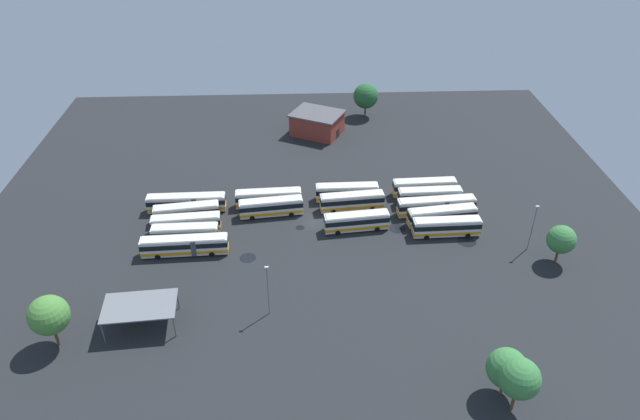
% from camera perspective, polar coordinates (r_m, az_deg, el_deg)
% --- Properties ---
extents(ground_plane, '(128.48, 128.48, 0.00)m').
position_cam_1_polar(ground_plane, '(110.65, -0.65, -1.23)').
color(ground_plane, black).
extents(bus_row0_slot0, '(12.92, 2.91, 3.54)m').
position_cam_1_polar(bus_row0_slot0, '(119.84, 10.22, 2.23)').
color(bus_row0_slot0, silver).
rests_on(bus_row0_slot0, ground_plane).
extents(bus_row0_slot1, '(12.70, 2.81, 3.54)m').
position_cam_1_polar(bus_row0_slot1, '(117.06, 10.74, 1.35)').
color(bus_row0_slot1, silver).
rests_on(bus_row0_slot1, ground_plane).
extents(bus_row0_slot2, '(15.29, 3.55, 3.54)m').
position_cam_1_polar(bus_row0_slot2, '(114.29, 11.38, 0.41)').
color(bus_row0_slot2, silver).
rests_on(bus_row0_slot2, ground_plane).
extents(bus_row0_slot3, '(13.27, 3.96, 3.54)m').
position_cam_1_polar(bus_row0_slot3, '(111.60, 11.89, -0.55)').
color(bus_row0_slot3, silver).
rests_on(bus_row0_slot3, ground_plane).
extents(bus_row0_slot4, '(12.52, 2.80, 3.54)m').
position_cam_1_polar(bus_row0_slot4, '(108.74, 12.34, -1.61)').
color(bus_row0_slot4, silver).
rests_on(bus_row0_slot4, ground_plane).
extents(bus_row1_slot0, '(12.56, 2.61, 3.54)m').
position_cam_1_polar(bus_row1_slot0, '(116.47, 2.67, 1.78)').
color(bus_row1_slot0, silver).
rests_on(bus_row1_slot0, ground_plane).
extents(bus_row1_slot1, '(12.70, 3.63, 3.54)m').
position_cam_1_polar(bus_row1_slot1, '(113.60, 3.16, 0.87)').
color(bus_row1_slot1, silver).
rests_on(bus_row1_slot1, ground_plane).
extents(bus_row1_slot3, '(12.30, 3.77, 3.54)m').
position_cam_1_polar(bus_row1_slot3, '(107.86, 3.61, -1.12)').
color(bus_row1_slot3, silver).
rests_on(bus_row1_slot3, ground_plane).
extents(bus_row2_slot0, '(13.05, 3.07, 3.54)m').
position_cam_1_polar(bus_row2_slot0, '(114.91, -5.09, 1.20)').
color(bus_row2_slot0, silver).
rests_on(bus_row2_slot0, ground_plane).
extents(bus_row2_slot1, '(12.44, 3.86, 3.54)m').
position_cam_1_polar(bus_row2_slot1, '(112.11, -4.85, 0.30)').
color(bus_row2_slot1, silver).
rests_on(bus_row2_slot1, ground_plane).
extents(bus_row3_slot0, '(15.20, 2.70, 3.54)m').
position_cam_1_polar(bus_row3_slot0, '(115.99, -12.98, 0.72)').
color(bus_row3_slot0, silver).
rests_on(bus_row3_slot0, ground_plane).
extents(bus_row3_slot1, '(12.48, 3.98, 3.54)m').
position_cam_1_polar(bus_row3_slot1, '(112.98, -12.98, -0.24)').
color(bus_row3_slot1, silver).
rests_on(bus_row3_slot1, ground_plane).
extents(bus_row3_slot2, '(12.77, 3.42, 3.54)m').
position_cam_1_polar(bus_row3_slot2, '(109.93, -13.03, -1.29)').
color(bus_row3_slot2, silver).
rests_on(bus_row3_slot2, ground_plane).
extents(bus_row3_slot3, '(11.94, 2.74, 3.54)m').
position_cam_1_polar(bus_row3_slot3, '(107.26, -13.12, -2.28)').
color(bus_row3_slot3, silver).
rests_on(bus_row3_slot3, ground_plane).
extents(bus_row3_slot4, '(15.24, 3.07, 3.54)m').
position_cam_1_polar(bus_row3_slot4, '(104.37, -13.16, -3.40)').
color(bus_row3_slot4, silver).
rests_on(bus_row3_slot4, ground_plane).
extents(depot_building, '(14.53, 13.42, 5.51)m').
position_cam_1_polar(depot_building, '(142.81, -0.28, 8.54)').
color(depot_building, maroon).
rests_on(depot_building, ground_plane).
extents(maintenance_shelter, '(11.27, 7.43, 3.98)m').
position_cam_1_polar(maintenance_shelter, '(90.95, -17.34, -9.03)').
color(maintenance_shelter, slate).
rests_on(maintenance_shelter, ground_plane).
extents(lamp_post_mid_lot, '(0.56, 0.28, 9.28)m').
position_cam_1_polar(lamp_post_mid_lot, '(88.29, -5.15, -7.71)').
color(lamp_post_mid_lot, slate).
rests_on(lamp_post_mid_lot, ground_plane).
extents(lamp_post_near_entrance, '(0.56, 0.28, 9.20)m').
position_cam_1_polar(lamp_post_near_entrance, '(107.51, 20.19, -1.49)').
color(lamp_post_near_entrance, slate).
rests_on(lamp_post_near_entrance, ground_plane).
extents(tree_east_edge, '(5.32, 5.32, 8.50)m').
position_cam_1_polar(tree_east_edge, '(78.97, 19.04, -15.41)').
color(tree_east_edge, brown).
rests_on(tree_east_edge, ground_plane).
extents(tree_west_edge, '(4.90, 4.90, 7.19)m').
position_cam_1_polar(tree_west_edge, '(106.41, 22.66, -2.70)').
color(tree_west_edge, brown).
rests_on(tree_west_edge, ground_plane).
extents(tree_northwest, '(5.77, 5.77, 8.69)m').
position_cam_1_polar(tree_northwest, '(91.06, -25.13, -9.36)').
color(tree_northwest, brown).
rests_on(tree_northwest, ground_plane).
extents(tree_northeast, '(5.36, 5.36, 7.57)m').
position_cam_1_polar(tree_northeast, '(80.94, 17.91, -14.60)').
color(tree_northeast, brown).
rests_on(tree_northeast, ground_plane).
extents(tree_south_edge, '(6.40, 6.40, 8.77)m').
position_cam_1_polar(tree_south_edge, '(151.60, 4.53, 11.12)').
color(tree_south_edge, brown).
rests_on(tree_south_edge, ground_plane).
extents(puddle_near_shelter, '(4.21, 4.21, 0.01)m').
position_cam_1_polar(puddle_near_shelter, '(120.36, -10.99, 1.24)').
color(puddle_near_shelter, black).
rests_on(puddle_near_shelter, ground_plane).
extents(puddle_between_rows, '(1.67, 1.67, 0.01)m').
position_cam_1_polar(puddle_between_rows, '(109.24, -1.97, -1.76)').
color(puddle_between_rows, black).
rests_on(puddle_between_rows, ground_plane).
extents(puddle_back_corner, '(3.24, 3.24, 0.01)m').
position_cam_1_polar(puddle_back_corner, '(109.93, 7.61, -1.83)').
color(puddle_back_corner, black).
rests_on(puddle_back_corner, ground_plane).
extents(puddle_centre_drain, '(2.90, 2.90, 0.01)m').
position_cam_1_polar(puddle_centre_drain, '(102.63, -7.12, -4.70)').
color(puddle_centre_drain, black).
rests_on(puddle_centre_drain, ground_plane).
extents(puddle_front_lane, '(3.52, 3.52, 0.01)m').
position_cam_1_polar(puddle_front_lane, '(109.03, 14.22, -3.01)').
color(puddle_front_lane, black).
rests_on(puddle_front_lane, ground_plane).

